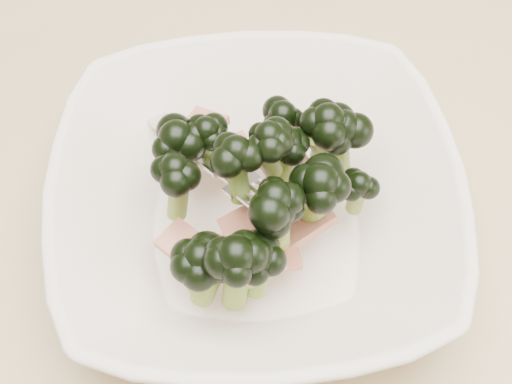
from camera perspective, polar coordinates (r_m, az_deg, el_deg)
dining_table at (r=0.60m, az=6.90°, el=-9.63°), size 1.20×0.80×0.75m
broccoli_dish at (r=0.48m, az=0.06°, el=-0.80°), size 0.31×0.31×0.12m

